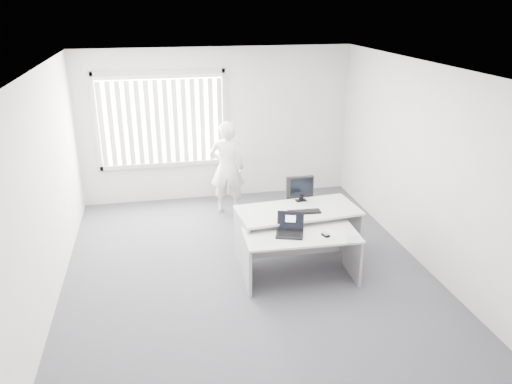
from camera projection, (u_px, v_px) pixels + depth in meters
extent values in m
plane|color=#595860|center=(248.00, 273.00, 6.97)|extent=(6.00, 6.00, 0.00)
cube|color=silver|center=(217.00, 125.00, 9.21)|extent=(5.00, 0.02, 2.80)
cube|color=silver|center=(322.00, 310.00, 3.73)|extent=(5.00, 0.02, 2.80)
cube|color=silver|center=(44.00, 192.00, 6.00)|extent=(0.02, 6.00, 2.80)
cube|color=silver|center=(424.00, 166.00, 6.94)|extent=(0.02, 6.00, 2.80)
cube|color=silver|center=(247.00, 68.00, 5.96)|extent=(5.00, 6.00, 0.02)
cube|color=#B7B6B2|center=(162.00, 120.00, 8.93)|extent=(2.32, 0.06, 1.76)
cube|color=silver|center=(301.00, 235.00, 6.56)|extent=(1.53, 0.75, 0.03)
cube|color=#A1A1A4|center=(247.00, 263.00, 6.57)|extent=(0.06, 0.65, 0.66)
cube|color=#A1A1A4|center=(353.00, 254.00, 6.80)|extent=(0.06, 0.65, 0.66)
cube|color=silver|center=(298.00, 210.00, 7.09)|extent=(1.77, 0.94, 0.03)
cube|color=#A1A1A4|center=(242.00, 243.00, 7.01)|extent=(0.10, 0.74, 0.75)
cube|color=#A1A1A4|center=(350.00, 228.00, 7.45)|extent=(0.10, 0.74, 0.75)
cylinder|color=black|center=(302.00, 240.00, 7.82)|extent=(0.59, 0.59, 0.08)
cylinder|color=black|center=(302.00, 230.00, 7.75)|extent=(0.07, 0.07, 0.45)
cube|color=black|center=(303.00, 216.00, 7.67)|extent=(0.45, 0.45, 0.07)
cube|color=black|center=(299.00, 193.00, 7.74)|extent=(0.43, 0.06, 0.54)
imported|color=white|center=(227.00, 167.00, 8.70)|extent=(0.68, 0.52, 1.66)
cube|color=silver|center=(325.00, 234.00, 6.55)|extent=(0.37, 0.32, 0.00)
cube|color=white|center=(353.00, 239.00, 6.40)|extent=(0.21, 0.25, 0.01)
cube|color=black|center=(304.00, 212.00, 6.98)|extent=(0.46, 0.17, 0.02)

